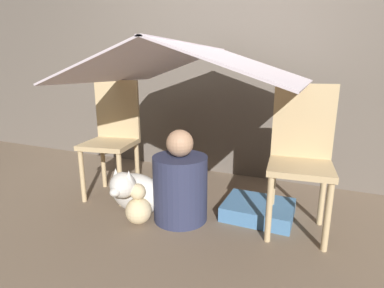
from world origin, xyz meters
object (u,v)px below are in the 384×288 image
Objects in this scene: person_front at (180,184)px; dog at (134,192)px; chair_left at (113,134)px; chair_right at (301,154)px.

dog is (-0.32, -0.07, -0.08)m from person_front.
chair_right is at bearing -10.10° from chair_left.
chair_left reaches higher than dog.
chair_left is at bearing 143.75° from dog.
chair_left is 1.47× the size of person_front.
chair_left and chair_right have the same top height.
chair_left reaches higher than person_front.
chair_left is 2.19× the size of dog.
chair_left is 1.00× the size of chair_right.
chair_right reaches higher than dog.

